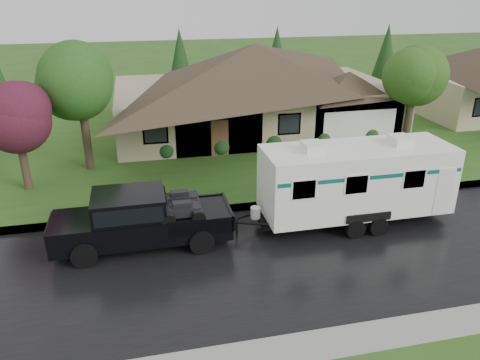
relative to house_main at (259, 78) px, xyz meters
name	(u,v)px	position (x,y,z in m)	size (l,w,h in m)	color
ground	(289,229)	(-2.29, -13.84, -3.59)	(140.00, 140.00, 0.00)	#2A5319
road	(306,254)	(-2.29, -15.84, -3.59)	(140.00, 8.00, 0.01)	black
curb	(274,204)	(-2.29, -11.59, -3.52)	(140.00, 0.50, 0.15)	gray
lawn	(222,126)	(-2.29, 1.16, -3.52)	(140.00, 26.00, 0.15)	#2A5319
house_main	(259,78)	(0.00, 0.00, 0.00)	(19.44, 10.80, 6.90)	tan
tree_left_green	(79,85)	(-10.73, -5.29, 1.04)	(3.90, 3.90, 6.46)	#382B1E
tree_red	(15,115)	(-13.47, -7.47, 0.21)	(3.18, 3.18, 5.27)	#382B1E
tree_right_green	(415,73)	(8.26, -5.02, 0.84)	(3.73, 3.73, 6.18)	#382B1E
shrub_row	(273,141)	(-0.29, -4.54, -2.94)	(13.60, 1.00, 1.00)	#143814
pickup_truck	(139,218)	(-8.31, -13.80, -2.41)	(6.63, 2.52, 2.21)	black
travel_trailer	(356,179)	(0.51, -13.80, -1.64)	(8.18, 2.87, 3.67)	white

